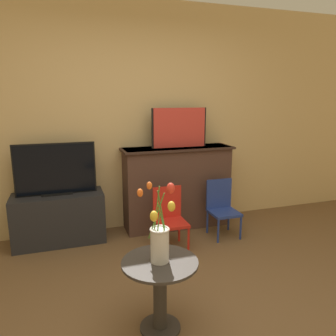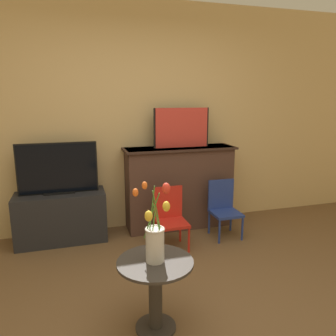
% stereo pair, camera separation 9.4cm
% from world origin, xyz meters
% --- Properties ---
extents(wall_back, '(8.00, 0.06, 2.70)m').
position_xyz_m(wall_back, '(0.00, 2.13, 1.35)').
color(wall_back, tan).
rests_on(wall_back, ground).
extents(fireplace_mantel, '(1.36, 0.41, 1.01)m').
position_xyz_m(fireplace_mantel, '(0.53, 1.92, 0.52)').
color(fireplace_mantel, '#4C3328').
rests_on(fireplace_mantel, ground).
extents(painting, '(0.69, 0.03, 0.47)m').
position_xyz_m(painting, '(0.56, 1.92, 1.24)').
color(painting, black).
rests_on(painting, fireplace_mantel).
extents(tv_stand, '(0.98, 0.41, 0.56)m').
position_xyz_m(tv_stand, '(-0.88, 1.87, 0.28)').
color(tv_stand, '#232326').
rests_on(tv_stand, ground).
extents(tv_monitor, '(0.85, 0.12, 0.56)m').
position_xyz_m(tv_monitor, '(-0.88, 1.88, 0.83)').
color(tv_monitor, black).
rests_on(tv_monitor, tv_stand).
extents(chair_red, '(0.32, 0.32, 0.65)m').
position_xyz_m(chair_red, '(0.26, 1.39, 0.35)').
color(chair_red, red).
rests_on(chair_red, ground).
extents(chair_blue, '(0.32, 0.32, 0.65)m').
position_xyz_m(chair_blue, '(0.94, 1.50, 0.35)').
color(chair_blue, navy).
rests_on(chair_blue, ground).
extents(side_table, '(0.52, 0.52, 0.52)m').
position_xyz_m(side_table, '(-0.22, 0.17, 0.34)').
color(side_table, '#332D28').
rests_on(side_table, ground).
extents(vase_tulips, '(0.25, 0.17, 0.55)m').
position_xyz_m(vase_tulips, '(-0.22, 0.17, 0.70)').
color(vase_tulips, beige).
rests_on(vase_tulips, side_table).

